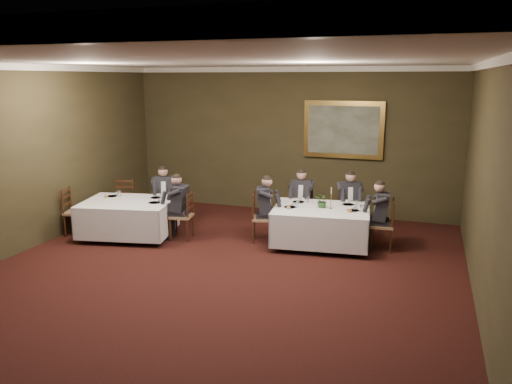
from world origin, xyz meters
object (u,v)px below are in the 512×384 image
Objects in this scene: centerpiece at (323,200)px; diner_sec_backright at (164,203)px; diner_main_backleft at (302,207)px; chair_main_endleft at (262,228)px; diner_sec_endright at (181,215)px; chair_sec_backleft at (124,211)px; diner_main_endright at (382,224)px; diner_main_backright at (348,210)px; chair_main_endright at (382,235)px; diner_main_endleft at (263,217)px; chair_sec_backright at (165,212)px; candlestick at (331,201)px; chair_sec_endleft at (76,221)px; chair_main_backleft at (302,217)px; table_second at (128,216)px; chair_main_backright at (348,220)px; painting at (343,130)px; table_main at (321,223)px; chair_sec_endright at (182,225)px.

diner_sec_backright is at bearing 176.65° from centerpiece.
diner_main_backleft reaches higher than chair_main_endleft.
diner_main_backleft is 1.00× the size of diner_sec_endright.
diner_main_backleft is 4.49× the size of centerpiece.
diner_sec_endright reaches higher than chair_sec_backleft.
diner_sec_endright is (1.79, -0.59, 0.23)m from chair_sec_backleft.
chair_main_endleft is 1.36m from centerpiece.
diner_main_endright is 1.00× the size of diner_sec_endright.
diner_main_backright is 1.19m from chair_main_endright.
centerpiece is (4.59, -0.03, 0.63)m from chair_sec_backleft.
chair_main_endright is (2.34, 0.28, 0.00)m from chair_main_endleft.
diner_main_endright is at bearing 90.00° from chair_main_endright.
diner_main_endleft is 1.35× the size of chair_sec_backleft.
diner_sec_backright is (-2.44, 0.38, 0.23)m from chair_main_endleft.
chair_sec_backright is (-4.77, 0.11, -0.23)m from diner_main_endright.
centerpiece is at bearing 150.76° from diner_sec_backright.
candlestick is (4.75, -0.06, 0.64)m from chair_sec_backleft.
chair_main_backleft is at bearing 98.07° from chair_sec_endleft.
chair_main_backleft is 1.18m from chair_main_endleft.
chair_main_backleft is at bearing 26.67° from table_second.
diner_sec_backright is at bearing 116.01° from chair_sec_endleft.
centerpiece is at bearing 91.15° from chair_main_endright.
chair_main_backright is 1.00× the size of chair_main_endright.
chair_main_endright is 0.74× the size of diner_sec_endright.
chair_main_endleft is 0.74× the size of diner_main_endleft.
painting is at bearing 137.45° from diner_main_endleft.
diner_main_backleft is (0.00, -0.01, 0.23)m from chair_main_backleft.
table_second is 2.06× the size of chair_main_endleft.
chair_main_endleft is 1.00× the size of chair_main_endright.
table_main is 2.01× the size of chair_main_endleft.
chair_main_backleft is 0.23m from diner_main_backleft.
chair_main_endleft is (2.73, 0.62, -0.17)m from table_second.
diner_sec_backright is (-3.00, -0.64, 0.00)m from diner_main_backleft.
diner_main_endleft is at bearing 87.45° from chair_sec_endleft.
diner_main_backright and diner_sec_endright have the same top height.
diner_sec_endright is (-2.78, -0.53, 0.06)m from table_main.
centerpiece reaches higher than chair_main_endleft.
diner_main_endleft reaches higher than chair_sec_backright.
chair_main_endright is 5.74m from chair_sec_backleft.
table_main is 4.56× the size of candlestick.
diner_sec_backright is 1.13m from diner_sec_endright.
diner_sec_backright is (0.96, 0.19, 0.23)m from chair_sec_backleft.
diner_main_endleft is 3.04× the size of candlestick.
chair_sec_backright is (0.95, 0.20, 0.00)m from chair_sec_backleft.
centerpiece is at bearing -89.58° from painting.
chair_main_backright is at bearing -73.44° from painting.
chair_main_endright is (0.79, -0.86, -0.23)m from diner_main_backright.
diner_sec_endright reaches higher than chair_sec_endright.
diner_main_endleft is 2.34m from diner_main_endright.
diner_main_backright is at bearing 90.00° from chair_main_backright.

